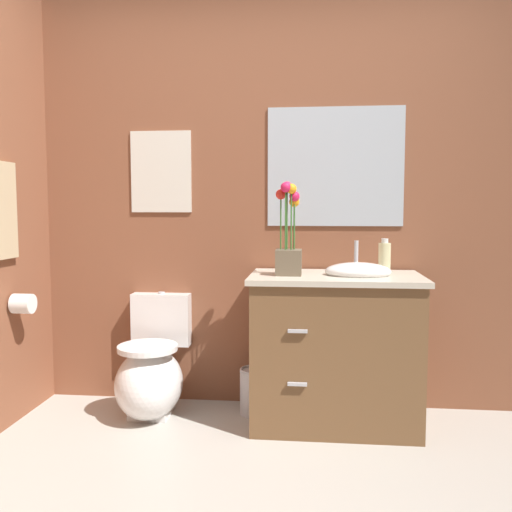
% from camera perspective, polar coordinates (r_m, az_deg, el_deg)
% --- Properties ---
extents(wall_back, '(4.47, 0.05, 2.50)m').
position_cam_1_polar(wall_back, '(3.36, 5.52, 5.69)').
color(wall_back, brown).
rests_on(wall_back, ground_plane).
extents(toilet, '(0.38, 0.59, 0.69)m').
position_cam_1_polar(toilet, '(3.34, -10.74, -11.87)').
color(toilet, white).
rests_on(toilet, ground_plane).
extents(vanity_cabinet, '(0.94, 0.56, 1.02)m').
position_cam_1_polar(vanity_cabinet, '(3.13, 8.21, -9.38)').
color(vanity_cabinet, brown).
rests_on(vanity_cabinet, ground_plane).
extents(flower_vase, '(0.14, 0.14, 0.51)m').
position_cam_1_polar(flower_vase, '(3.01, 3.40, 1.41)').
color(flower_vase, brown).
rests_on(flower_vase, vanity_cabinet).
extents(soap_bottle, '(0.07, 0.07, 0.20)m').
position_cam_1_polar(soap_bottle, '(3.10, 13.13, -0.23)').
color(soap_bottle, beige).
rests_on(soap_bottle, vanity_cabinet).
extents(trash_bin, '(0.18, 0.18, 0.27)m').
position_cam_1_polar(trash_bin, '(3.33, -0.08, -13.76)').
color(trash_bin, '#B7B7BC').
rests_on(trash_bin, ground_plane).
extents(wall_poster, '(0.37, 0.01, 0.49)m').
position_cam_1_polar(wall_poster, '(3.46, -9.78, 8.56)').
color(wall_poster, silver).
extents(wall_mirror, '(0.80, 0.01, 0.70)m').
position_cam_1_polar(wall_mirror, '(3.34, 8.18, 9.11)').
color(wall_mirror, '#B2BCC6').
extents(hanging_towel, '(0.03, 0.28, 0.52)m').
position_cam_1_polar(hanging_towel, '(3.22, -24.90, 4.29)').
color(hanging_towel, tan).
extents(toilet_paper_roll, '(0.11, 0.11, 0.11)m').
position_cam_1_polar(toilet_paper_roll, '(3.32, -22.93, -4.56)').
color(toilet_paper_roll, white).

